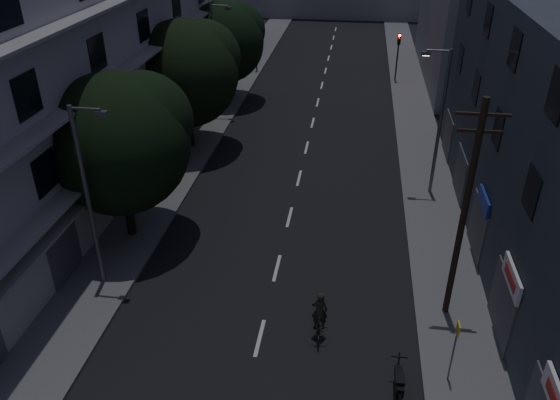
% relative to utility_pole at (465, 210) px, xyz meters
% --- Properties ---
extents(ground, '(160.00, 160.00, 0.00)m').
position_rel_utility_pole_xyz_m(ground, '(-7.20, 16.05, -4.87)').
color(ground, black).
rests_on(ground, ground).
extents(sidewalk_left, '(3.00, 90.00, 0.15)m').
position_rel_utility_pole_xyz_m(sidewalk_left, '(-14.70, 16.05, -4.79)').
color(sidewalk_left, '#565659').
rests_on(sidewalk_left, ground).
extents(sidewalk_right, '(3.00, 90.00, 0.15)m').
position_rel_utility_pole_xyz_m(sidewalk_right, '(0.30, 16.05, -4.79)').
color(sidewalk_right, '#565659').
rests_on(sidewalk_right, ground).
extents(lane_markings, '(0.15, 60.50, 0.01)m').
position_rel_utility_pole_xyz_m(lane_markings, '(-7.20, 22.30, -4.86)').
color(lane_markings, beige).
rests_on(lane_markings, ground).
extents(building_left, '(7.00, 36.00, 14.00)m').
position_rel_utility_pole_xyz_m(building_left, '(-19.18, 9.05, 2.13)').
color(building_left, '#A3A49F').
rests_on(building_left, ground).
extents(building_far_right, '(6.00, 20.00, 13.00)m').
position_rel_utility_pole_xyz_m(building_far_right, '(4.80, 33.05, 1.63)').
color(building_far_right, slate).
rests_on(building_far_right, ground).
extents(tree_near, '(6.56, 6.56, 8.09)m').
position_rel_utility_pole_xyz_m(tree_near, '(-14.65, 3.77, 0.34)').
color(tree_near, black).
rests_on(tree_near, sidewalk_left).
extents(tree_mid, '(6.67, 6.67, 8.21)m').
position_rel_utility_pole_xyz_m(tree_mid, '(-14.73, 14.51, 0.41)').
color(tree_mid, black).
rests_on(tree_mid, sidewalk_left).
extents(tree_far, '(6.19, 6.19, 7.66)m').
position_rel_utility_pole_xyz_m(tree_far, '(-14.51, 23.96, 0.08)').
color(tree_far, black).
rests_on(tree_far, sidewalk_left).
extents(traffic_signal_far_right, '(0.28, 0.37, 4.10)m').
position_rel_utility_pole_xyz_m(traffic_signal_far_right, '(-0.82, 30.84, -1.77)').
color(traffic_signal_far_right, black).
rests_on(traffic_signal_far_right, sidewalk_right).
extents(traffic_signal_far_left, '(0.28, 0.37, 4.10)m').
position_rel_utility_pole_xyz_m(traffic_signal_far_left, '(-13.62, 32.26, -1.77)').
color(traffic_signal_far_left, black).
rests_on(traffic_signal_far_left, sidewalk_left).
extents(street_lamp_left_near, '(1.51, 0.25, 8.00)m').
position_rel_utility_pole_xyz_m(street_lamp_left_near, '(-14.41, -0.08, -0.27)').
color(street_lamp_left_near, '#5C5F64').
rests_on(street_lamp_left_near, sidewalk_left).
extents(street_lamp_right, '(1.51, 0.25, 8.00)m').
position_rel_utility_pole_xyz_m(street_lamp_right, '(0.21, 10.23, -0.27)').
color(street_lamp_right, '#585B5F').
rests_on(street_lamp_right, sidewalk_right).
extents(street_lamp_left_far, '(1.51, 0.25, 8.00)m').
position_rel_utility_pole_xyz_m(street_lamp_left_far, '(-14.42, 20.52, -0.27)').
color(street_lamp_left_far, '#5C6064').
rests_on(street_lamp_left_far, sidewalk_left).
extents(utility_pole, '(1.80, 0.24, 9.00)m').
position_rel_utility_pole_xyz_m(utility_pole, '(0.00, 0.00, 0.00)').
color(utility_pole, black).
rests_on(utility_pole, sidewalk_right).
extents(bus_stop_sign, '(0.06, 0.35, 2.52)m').
position_rel_utility_pole_xyz_m(bus_stop_sign, '(-0.34, -3.64, -2.98)').
color(bus_stop_sign, '#595B60').
rests_on(bus_stop_sign, sidewalk_right).
extents(motorcycle, '(0.56, 1.94, 1.24)m').
position_rel_utility_pole_xyz_m(motorcycle, '(-2.09, -4.42, -4.38)').
color(motorcycle, black).
rests_on(motorcycle, ground).
extents(cyclist, '(0.70, 1.70, 2.11)m').
position_rel_utility_pole_xyz_m(cyclist, '(-4.98, -2.02, -4.16)').
color(cyclist, black).
rests_on(cyclist, ground).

